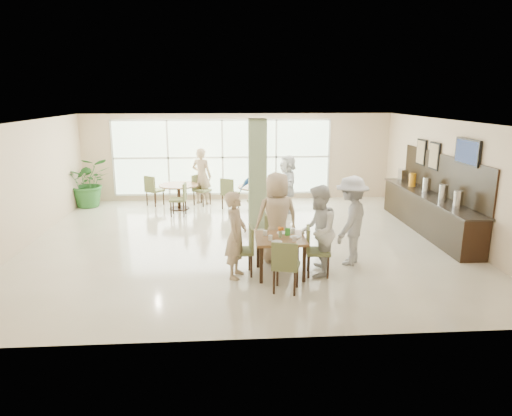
{
  "coord_description": "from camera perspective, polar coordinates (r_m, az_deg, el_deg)",
  "views": [
    {
      "loc": [
        -0.43,
        -10.34,
        3.38
      ],
      "look_at": [
        0.2,
        -1.2,
        1.1
      ],
      "focal_mm": 32.0,
      "sensor_mm": 36.0,
      "label": 1
    }
  ],
  "objects": [
    {
      "name": "chairs_table_left",
      "position": [
        14.04,
        -9.69,
        1.84
      ],
      "size": [
        2.1,
        1.9,
        0.95
      ],
      "color": "#626D3C",
      "rests_on": "ground"
    },
    {
      "name": "wall_tv",
      "position": [
        11.19,
        24.91,
        6.38
      ],
      "size": [
        0.06,
        1.0,
        0.58
      ],
      "color": "black",
      "rests_on": "ground"
    },
    {
      "name": "potted_plant",
      "position": [
        14.97,
        -20.19,
        3.05
      ],
      "size": [
        1.67,
        1.67,
        1.53
      ],
      "primitive_type": "imported",
      "rotation": [
        0.0,
        0.0,
        0.25
      ],
      "color": "#2A692A",
      "rests_on": "ground"
    },
    {
      "name": "adult_standing",
      "position": [
        14.48,
        -6.8,
        3.98
      ],
      "size": [
        0.77,
        0.65,
        1.78
      ],
      "primitive_type": "imported",
      "rotation": [
        0.0,
        0.0,
        2.72
      ],
      "color": "tan",
      "rests_on": "ground"
    },
    {
      "name": "chairs_table_right",
      "position": [
        13.52,
        0.07,
        1.57
      ],
      "size": [
        2.22,
        1.86,
        0.95
      ],
      "color": "#626D3C",
      "rests_on": "ground"
    },
    {
      "name": "adult_b",
      "position": [
        13.46,
        3.94,
        3.09
      ],
      "size": [
        0.87,
        1.64,
        1.69
      ],
      "primitive_type": "imported",
      "rotation": [
        0.0,
        0.0,
        -1.44
      ],
      "color": "white",
      "rests_on": "ground"
    },
    {
      "name": "teen_standing",
      "position": [
        9.41,
        11.79,
        -1.55
      ],
      "size": [
        1.21,
        1.35,
        1.82
      ],
      "primitive_type": "imported",
      "rotation": [
        0.0,
        0.0,
        -2.15
      ],
      "color": "#B4B4B7",
      "rests_on": "ground"
    },
    {
      "name": "window_bank",
      "position": [
        14.93,
        -4.2,
        6.33
      ],
      "size": [
        7.0,
        0.04,
        7.0
      ],
      "color": "silver",
      "rests_on": "ground"
    },
    {
      "name": "column",
      "position": [
        11.74,
        0.17,
        4.27
      ],
      "size": [
        0.45,
        0.45,
        2.8
      ],
      "primitive_type": "cube",
      "color": "#6C7D57",
      "rests_on": "ground"
    },
    {
      "name": "round_table_left",
      "position": [
        13.97,
        -9.65,
        2.25
      ],
      "size": [
        1.17,
        1.17,
        0.75
      ],
      "color": "brown",
      "rests_on": "ground"
    },
    {
      "name": "ground",
      "position": [
        10.89,
        -1.49,
        -4.11
      ],
      "size": [
        10.0,
        10.0,
        0.0
      ],
      "primitive_type": "plane",
      "color": "beige",
      "rests_on": "ground"
    },
    {
      "name": "chairs_main_table",
      "position": [
        8.75,
        2.92,
        -5.43
      ],
      "size": [
        1.96,
        2.05,
        0.95
      ],
      "color": "#626D3C",
      "rests_on": "ground"
    },
    {
      "name": "room_shell",
      "position": [
        10.48,
        -1.55,
        4.77
      ],
      "size": [
        10.0,
        10.0,
        10.0
      ],
      "color": "white",
      "rests_on": "ground"
    },
    {
      "name": "tabletop_clutter",
      "position": [
        8.66,
        3.29,
        -3.31
      ],
      "size": [
        0.69,
        0.76,
        0.21
      ],
      "color": "white",
      "rests_on": "main_table"
    },
    {
      "name": "framed_art_a",
      "position": [
        12.64,
        21.38,
        6.07
      ],
      "size": [
        0.05,
        0.55,
        0.7
      ],
      "color": "black",
      "rests_on": "ground"
    },
    {
      "name": "buffet_counter",
      "position": [
        12.33,
        20.77,
        -0.21
      ],
      "size": [
        0.64,
        4.7,
        1.95
      ],
      "color": "black",
      "rests_on": "ground"
    },
    {
      "name": "adult_a",
      "position": [
        12.74,
        0.0,
        2.16
      ],
      "size": [
        0.95,
        0.6,
        1.54
      ],
      "primitive_type": "imported",
      "rotation": [
        0.0,
        0.0,
        -0.1
      ],
      "color": "#4485CE",
      "rests_on": "ground"
    },
    {
      "name": "teen_left",
      "position": [
        8.55,
        -2.54,
        -3.39
      ],
      "size": [
        0.54,
        0.69,
        1.66
      ],
      "primitive_type": "imported",
      "rotation": [
        0.0,
        0.0,
        1.3
      ],
      "color": "tan",
      "rests_on": "ground"
    },
    {
      "name": "main_table",
      "position": [
        8.72,
        3.06,
        -4.26
      ],
      "size": [
        0.94,
        0.94,
        0.75
      ],
      "color": "brown",
      "rests_on": "ground"
    },
    {
      "name": "framed_art_b",
      "position": [
        13.37,
        19.94,
        6.58
      ],
      "size": [
        0.05,
        0.55,
        0.7
      ],
      "color": "black",
      "rests_on": "ground"
    },
    {
      "name": "teen_far",
      "position": [
        9.36,
        2.62,
        -1.17
      ],
      "size": [
        1.0,
        0.69,
        1.88
      ],
      "primitive_type": "imported",
      "rotation": [
        0.0,
        0.0,
        3.37
      ],
      "color": "tan",
      "rests_on": "ground"
    },
    {
      "name": "teen_right",
      "position": [
        8.72,
        7.75,
        -2.85
      ],
      "size": [
        0.87,
        1.0,
        1.75
      ],
      "primitive_type": "imported",
      "rotation": [
        0.0,
        0.0,
        -1.84
      ],
      "color": "white",
      "rests_on": "ground"
    },
    {
      "name": "round_table_right",
      "position": [
        13.53,
        0.21,
        2.08
      ],
      "size": [
        1.18,
        1.18,
        0.75
      ],
      "color": "brown",
      "rests_on": "ground"
    }
  ]
}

